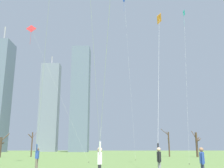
# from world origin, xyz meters

# --- Properties ---
(kite_flyer_midfield_right_pink) EXTENTS (0.86, 9.47, 14.92)m
(kite_flyer_midfield_right_pink) POSITION_xyz_m (-1.02, 7.02, 3.18)
(kite_flyer_midfield_right_pink) COLOR #726656
(kite_flyer_midfield_right_pink) RESTS_ON ground
(kite_flyer_midfield_left_white) EXTENTS (1.23, 6.71, 11.57)m
(kite_flyer_midfield_left_white) POSITION_xyz_m (-0.36, 0.23, 3.16)
(kite_flyer_midfield_left_white) COLOR black
(kite_flyer_midfield_left_white) RESTS_ON ground
(kite_flyer_foreground_right_orange) EXTENTS (2.79, 11.03, 15.54)m
(kite_flyer_foreground_right_orange) POSITION_xyz_m (3.10, 5.96, 3.87)
(kite_flyer_foreground_right_orange) COLOR gray
(kite_flyer_foreground_right_orange) RESTS_ON ground
(kite_flyer_far_back_green) EXTENTS (2.55, 8.20, 12.01)m
(kite_flyer_far_back_green) POSITION_xyz_m (-5.10, 7.30, 2.58)
(kite_flyer_far_back_green) COLOR #726656
(kite_flyer_far_back_green) RESTS_ON ground
(bystander_watching_nearby) EXTENTS (0.26, 0.50, 1.62)m
(bystander_watching_nearby) POSITION_xyz_m (4.44, 2.19, 0.90)
(bystander_watching_nearby) COLOR #33384C
(bystander_watching_nearby) RESTS_ON ground
(distant_kite_high_overhead_red) EXTENTS (7.62, 2.95, 16.00)m
(distant_kite_high_overhead_red) POSITION_xyz_m (-9.26, 17.52, 14.43)
(distant_kite_high_overhead_red) COLOR red
(distant_kite_high_overhead_red) RESTS_ON ground
(distant_kite_low_near_trees_blue) EXTENTS (1.47, 2.65, 26.52)m
(distant_kite_low_near_trees_blue) POSITION_xyz_m (2.01, 27.74, 24.09)
(distant_kite_low_near_trees_blue) COLOR blue
(distant_kite_low_near_trees_blue) RESTS_ON ground
(distant_kite_drifting_right_teal) EXTENTS (2.81, 6.90, 21.02)m
(distant_kite_drifting_right_teal) POSITION_xyz_m (10.03, 22.32, 18.75)
(distant_kite_drifting_right_teal) COLOR teal
(distant_kite_drifting_right_teal) RESTS_ON ground
(bare_tree_rightmost) EXTENTS (2.06, 2.48, 4.35)m
(bare_tree_rightmost) POSITION_xyz_m (-20.29, 37.19, 2.07)
(bare_tree_rightmost) COLOR #423326
(bare_tree_rightmost) RESTS_ON ground
(bare_tree_center) EXTENTS (1.39, 2.52, 4.92)m
(bare_tree_center) POSITION_xyz_m (15.79, 39.45, 2.51)
(bare_tree_center) COLOR #4C3828
(bare_tree_center) RESTS_ON ground
(bare_tree_left_of_center) EXTENTS (1.67, 2.71, 5.40)m
(bare_tree_left_of_center) POSITION_xyz_m (10.97, 41.68, 2.59)
(bare_tree_left_of_center) COLOR #4C3828
(bare_tree_left_of_center) RESTS_ON ground
(bare_tree_leftmost) EXTENTS (1.65, 2.50, 4.69)m
(bare_tree_leftmost) POSITION_xyz_m (-15.90, 41.08, 2.62)
(bare_tree_leftmost) COLOR #4C3828
(bare_tree_leftmost) RESTS_ON ground
(skyline_mid_tower_left) EXTENTS (8.57, 8.97, 50.73)m
(skyline_mid_tower_left) POSITION_xyz_m (-16.01, 113.28, 25.36)
(skyline_mid_tower_left) COLOR slate
(skyline_mid_tower_left) RESTS_ON ground
(skyline_slender_spire) EXTENTS (9.66, 5.95, 50.20)m
(skyline_slender_spire) POSITION_xyz_m (-33.36, 123.24, 22.83)
(skyline_slender_spire) COLOR gray
(skyline_slender_spire) RESTS_ON ground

